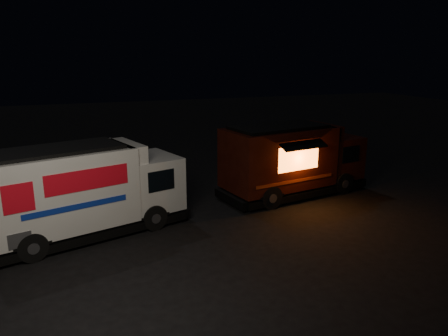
% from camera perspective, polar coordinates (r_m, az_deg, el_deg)
% --- Properties ---
extents(ground, '(80.00, 80.00, 0.00)m').
position_cam_1_polar(ground, '(12.95, -6.62, -10.21)').
color(ground, black).
rests_on(ground, ground).
extents(white_truck, '(6.58, 3.84, 2.82)m').
position_cam_1_polar(white_truck, '(13.94, -17.56, -2.77)').
color(white_truck, silver).
rests_on(white_truck, ground).
extents(red_truck, '(6.35, 3.28, 2.81)m').
position_cam_1_polar(red_truck, '(17.36, 9.16, 1.12)').
color(red_truck, '#39120A').
rests_on(red_truck, ground).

